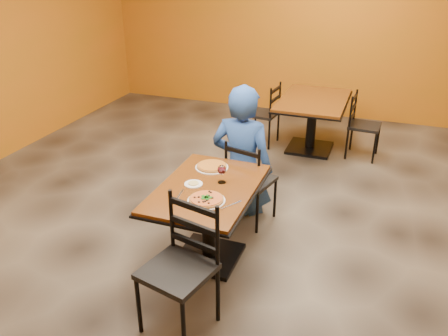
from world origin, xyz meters
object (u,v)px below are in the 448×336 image
at_px(chair_second_right, 365,126).
at_px(side_plate, 193,184).
at_px(chair_main_near, 177,272).
at_px(chair_main_far, 251,181).
at_px(table_main, 208,206).
at_px(pizza_far, 212,166).
at_px(chair_second_left, 263,114).
at_px(plate_main, 206,201).
at_px(diner, 242,150).
at_px(table_second, 313,112).
at_px(plate_far, 212,167).
at_px(wine_glass, 222,173).
at_px(pizza_main, 206,199).

height_order(chair_second_right, side_plate, chair_second_right).
distance_m(chair_main_near, chair_main_far, 1.65).
bearing_deg(chair_main_far, table_main, 92.16).
bearing_deg(chair_main_near, chair_main_far, 101.78).
xyz_separation_m(chair_main_far, pizza_far, (-0.27, -0.42, 0.31)).
height_order(chair_second_left, plate_main, chair_second_left).
xyz_separation_m(chair_second_right, pizza_far, (-1.23, -2.52, 0.33)).
bearing_deg(table_main, diner, 90.01).
xyz_separation_m(table_main, chair_main_near, (0.11, -0.87, -0.05)).
xyz_separation_m(chair_second_left, pizza_far, (0.20, -2.52, 0.32)).
bearing_deg(diner, plate_main, 95.14).
xyz_separation_m(plate_main, side_plate, (-0.21, 0.23, 0.00)).
relative_size(table_main, pizza_far, 4.39).
bearing_deg(chair_second_left, chair_main_near, 12.75).
height_order(table_second, pizza_far, pizza_far).
relative_size(table_main, diner, 0.88).
bearing_deg(diner, pizza_far, 81.72).
relative_size(chair_main_far, chair_second_left, 1.02).
distance_m(plate_far, pizza_far, 0.02).
xyz_separation_m(chair_main_near, side_plate, (-0.24, 0.86, 0.25)).
distance_m(diner, wine_glass, 0.88).
relative_size(chair_second_right, plate_main, 2.85).
relative_size(table_main, chair_second_right, 1.39).
bearing_deg(table_second, pizza_far, -101.49).
distance_m(diner, pizza_main, 1.22).
bearing_deg(plate_far, chair_main_near, -80.16).
bearing_deg(chair_main_far, chair_second_left, -63.49).
height_order(chair_main_near, side_plate, chair_main_near).
relative_size(plate_main, side_plate, 1.94).
xyz_separation_m(chair_second_left, pizza_main, (0.39, -3.12, 0.32)).
distance_m(chair_main_near, pizza_main, 0.68).
bearing_deg(plate_main, chair_second_left, 97.15).
height_order(chair_main_far, wine_glass, wine_glass).
height_order(pizza_far, wine_glass, wine_glass).
bearing_deg(table_second, side_plate, -100.55).
height_order(chair_main_near, diner, diner).
relative_size(pizza_main, plate_far, 0.92).
bearing_deg(pizza_main, chair_second_right, 71.60).
bearing_deg(pizza_main, wine_glass, 89.56).
bearing_deg(plate_far, chair_main_far, 57.87).
distance_m(chair_main_near, wine_glass, 1.04).
xyz_separation_m(diner, pizza_main, (0.09, -1.22, 0.07)).
bearing_deg(plate_main, chair_main_near, -87.78).
bearing_deg(chair_main_near, diner, 107.03).
relative_size(chair_second_left, pizza_far, 3.21).
xyz_separation_m(chair_second_left, diner, (0.30, -1.90, 0.25)).
height_order(table_main, chair_main_near, chair_main_near).
relative_size(plate_far, side_plate, 1.94).
height_order(table_second, plate_far, plate_far).
bearing_deg(chair_main_near, pizza_main, 105.82).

